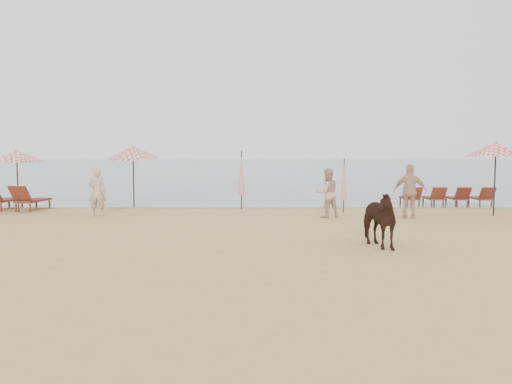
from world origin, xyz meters
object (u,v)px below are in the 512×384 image
(lounger_cluster_left, at_px, (15,198))
(umbrella_closed_right, at_px, (344,179))
(umbrella_open_right, at_px, (496,150))
(umbrella_closed_left, at_px, (241,173))
(cow, at_px, (375,219))
(umbrella_open_left_b, at_px, (133,152))
(beachgoer_right_b, at_px, (410,191))
(umbrella_open_left_a, at_px, (17,156))
(beachgoer_right_a, at_px, (327,193))
(lounger_cluster_right, at_px, (446,197))
(beachgoer_left, at_px, (97,192))

(lounger_cluster_left, relative_size, umbrella_closed_right, 1.05)
(umbrella_open_right, relative_size, umbrella_closed_left, 1.12)
(umbrella_closed_left, bearing_deg, cow, -66.58)
(umbrella_closed_left, height_order, umbrella_closed_right, umbrella_closed_left)
(umbrella_open_left_b, height_order, umbrella_closed_left, umbrella_open_left_b)
(beachgoer_right_b, bearing_deg, umbrella_open_left_a, 11.05)
(lounger_cluster_left, xyz_separation_m, beachgoer_right_a, (12.48, -2.13, 0.40))
(umbrella_closed_left, bearing_deg, umbrella_open_left_b, 172.16)
(lounger_cluster_right, bearing_deg, cow, -118.49)
(beachgoer_left, distance_m, beachgoer_right_a, 8.57)
(lounger_cluster_left, relative_size, umbrella_open_left_a, 0.91)
(beachgoer_right_a, distance_m, beachgoer_right_b, 2.95)
(umbrella_open_left_a, height_order, beachgoer_right_a, umbrella_open_left_a)
(umbrella_open_left_b, bearing_deg, lounger_cluster_left, -166.58)
(lounger_cluster_left, distance_m, umbrella_open_left_a, 1.87)
(umbrella_closed_left, relative_size, cow, 1.45)
(beachgoer_left, xyz_separation_m, beachgoer_right_b, (11.49, -0.72, 0.08))
(lounger_cluster_left, height_order, beachgoer_right_a, beachgoer_right_a)
(umbrella_open_right, relative_size, beachgoer_right_b, 1.40)
(umbrella_closed_right, bearing_deg, umbrella_open_right, -10.86)
(umbrella_open_left_a, relative_size, umbrella_closed_right, 1.16)
(umbrella_open_right, bearing_deg, beachgoer_right_b, -142.46)
(umbrella_open_left_b, bearing_deg, lounger_cluster_right, 1.13)
(lounger_cluster_left, xyz_separation_m, beachgoer_right_b, (15.42, -2.43, 0.48))
(umbrella_open_left_a, height_order, beachgoer_right_b, umbrella_open_left_a)
(umbrella_closed_right, height_order, cow, umbrella_closed_right)
(lounger_cluster_left, xyz_separation_m, umbrella_closed_right, (13.36, -0.61, 0.81))
(umbrella_open_left_b, xyz_separation_m, beachgoer_right_a, (7.91, -3.31, -1.49))
(lounger_cluster_right, bearing_deg, beachgoer_left, -165.45)
(umbrella_closed_left, bearing_deg, umbrella_closed_right, -15.72)
(umbrella_closed_left, bearing_deg, umbrella_open_left_a, -172.82)
(umbrella_open_left_b, xyz_separation_m, beachgoer_right_b, (10.84, -3.62, -1.41))
(umbrella_open_left_a, distance_m, cow, 14.52)
(lounger_cluster_left, distance_m, umbrella_open_left_b, 5.10)
(lounger_cluster_right, bearing_deg, beachgoer_right_a, -145.46)
(umbrella_open_right, relative_size, beachgoer_right_a, 1.53)
(lounger_cluster_right, height_order, cow, cow)
(umbrella_open_right, bearing_deg, cow, -109.10)
(beachgoer_right_a, relative_size, beachgoer_right_b, 0.92)
(lounger_cluster_right, xyz_separation_m, beachgoer_right_a, (-5.84, -3.86, 0.49))
(umbrella_open_left_a, distance_m, beachgoer_right_b, 15.18)
(lounger_cluster_left, bearing_deg, umbrella_open_left_a, -46.62)
(umbrella_closed_left, xyz_separation_m, beachgoer_right_b, (6.16, -2.97, -0.53))
(beachgoer_left, bearing_deg, umbrella_open_left_b, -107.09)
(lounger_cluster_right, height_order, umbrella_open_left_a, umbrella_open_left_a)
(lounger_cluster_right, height_order, beachgoer_right_a, beachgoer_right_a)
(lounger_cluster_left, xyz_separation_m, lounger_cluster_right, (18.33, 1.73, -0.09))
(umbrella_closed_left, bearing_deg, lounger_cluster_left, -176.64)
(cow, bearing_deg, umbrella_closed_right, 70.26)
(lounger_cluster_right, bearing_deg, umbrella_closed_left, -171.42)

